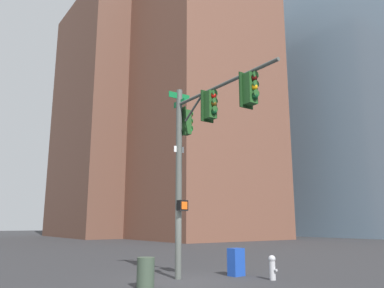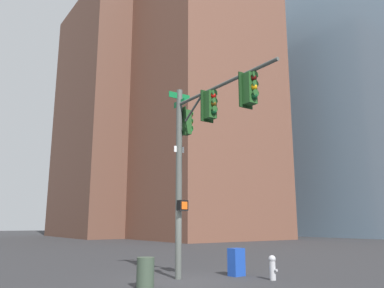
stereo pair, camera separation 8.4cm
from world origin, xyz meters
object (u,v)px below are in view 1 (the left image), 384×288
(signal_pole_assembly, at_px, (198,139))
(newspaper_box, at_px, (236,262))
(fire_hydrant, at_px, (272,266))
(litter_bin, at_px, (146,273))

(signal_pole_assembly, distance_m, newspaper_box, 5.12)
(fire_hydrant, xyz_separation_m, litter_bin, (-1.07, -4.64, 0.00))
(signal_pole_assembly, xyz_separation_m, fire_hydrant, (1.02, 2.60, -4.61))
(litter_bin, distance_m, newspaper_box, 4.33)
(signal_pole_assembly, bearing_deg, newspaper_box, 104.64)
(signal_pole_assembly, distance_m, litter_bin, 5.03)
(signal_pole_assembly, bearing_deg, litter_bin, -90.62)
(litter_bin, relative_size, newspaper_box, 0.90)
(fire_hydrant, relative_size, newspaper_box, 0.83)
(signal_pole_assembly, xyz_separation_m, litter_bin, (-0.05, -2.03, -4.60))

